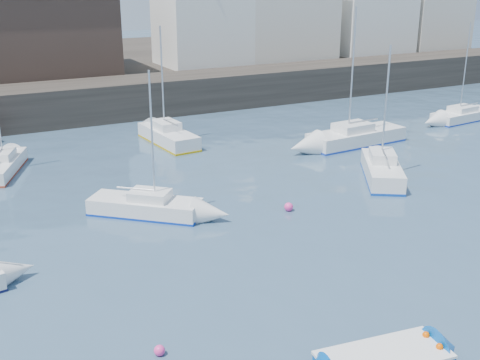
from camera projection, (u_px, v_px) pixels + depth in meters
name	position (u px, v px, depth m)	size (l,w,h in m)	color
water	(398.00, 322.00, 20.77)	(220.00, 220.00, 0.00)	#2D4760
quay_wall	(113.00, 99.00, 49.69)	(90.00, 5.00, 3.00)	#28231E
land_strip	(67.00, 70.00, 64.84)	(90.00, 32.00, 2.80)	#28231E
bldg_east_b	(367.00, 6.00, 66.45)	(11.88, 11.88, 9.95)	white
bldg_east_c	(429.00, 0.00, 70.17)	(11.14, 11.14, 10.95)	beige
bldg_east_d	(202.00, 17.00, 57.98)	(11.14, 11.14, 8.95)	white
warehouse	(16.00, 31.00, 52.14)	(16.40, 10.40, 7.60)	#3D2D26
sailboat_b	(146.00, 206.00, 29.79)	(5.39, 5.03, 7.21)	white
sailboat_c	(382.00, 169.00, 34.94)	(4.68, 5.90, 7.65)	white
sailboat_d	(356.00, 137.00, 41.97)	(7.48, 2.88, 9.35)	white
sailboat_f	(168.00, 136.00, 42.21)	(2.52, 6.33, 8.04)	white
sailboat_g	(464.00, 115.00, 48.83)	(6.31, 2.60, 7.77)	white
sailboat_h	(2.00, 165.00, 36.04)	(3.72, 5.84, 7.18)	white
buoy_near	(160.00, 355.00, 19.00)	(0.36, 0.36, 0.36)	#FF3A98
buoy_mid	(289.00, 211.00, 30.46)	(0.45, 0.45, 0.45)	#FF3A98
buoy_far	(102.00, 211.00, 30.40)	(0.41, 0.41, 0.41)	#FF3A98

